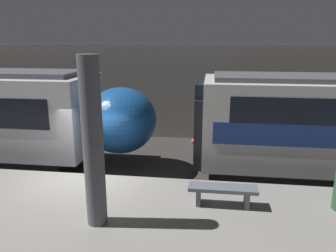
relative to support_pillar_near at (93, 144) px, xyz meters
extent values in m
plane|color=#33302D|center=(-1.11, 2.32, -2.62)|extent=(120.00, 120.00, 0.00)
cube|color=gray|center=(-1.11, 0.19, -2.14)|extent=(40.00, 4.25, 0.97)
cube|color=#9E998E|center=(-1.11, 9.25, -0.46)|extent=(50.00, 0.15, 4.33)
cylinder|color=#56565B|center=(0.00, 0.00, 0.00)|extent=(0.40, 0.40, 3.31)
ellipsoid|color=#195199|center=(-0.86, 4.92, -0.77)|extent=(2.42, 2.67, 2.24)
sphere|color=#F2EFCC|center=(0.09, 4.92, -1.17)|extent=(0.20, 0.20, 0.20)
cube|color=black|center=(1.83, 4.92, -0.85)|extent=(0.25, 2.84, 2.13)
cube|color=black|center=(1.83, 4.92, 0.21)|extent=(0.25, 2.55, 0.85)
sphere|color=#EA4C42|center=(1.68, 4.27, -1.22)|extent=(0.18, 0.18, 0.18)
sphere|color=#EA4C42|center=(1.68, 5.58, -1.22)|extent=(0.18, 0.18, 0.18)
cube|color=slate|center=(1.97, 1.03, -1.45)|extent=(0.10, 0.32, 0.41)
cube|color=slate|center=(3.02, 1.03, -1.45)|extent=(0.10, 0.32, 0.41)
cube|color=slate|center=(2.50, 1.03, -1.24)|extent=(1.50, 0.40, 0.08)
camera|label=1|loc=(2.18, -5.63, 1.91)|focal=35.00mm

